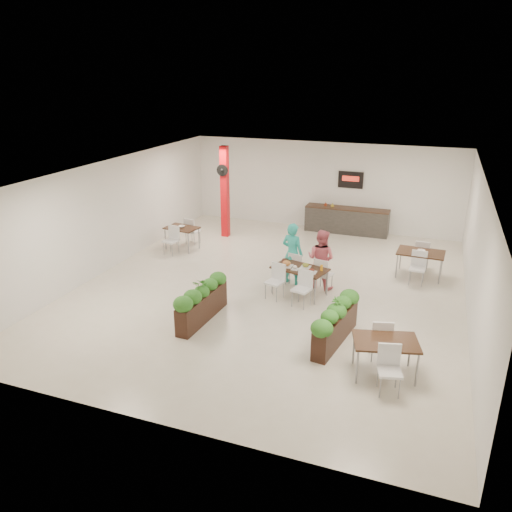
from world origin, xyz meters
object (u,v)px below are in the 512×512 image
at_px(red_column, 225,191).
at_px(planter_left, 202,300).
at_px(planter_right, 336,321).
at_px(diner_man, 292,254).
at_px(diner_woman, 321,259).
at_px(side_table_a, 182,231).
at_px(main_table, 299,272).
at_px(side_table_b, 421,256).
at_px(service_counter, 347,220).
at_px(side_table_c, 385,346).

bearing_deg(red_column, planter_left, -71.41).
distance_m(planter_left, planter_right, 3.18).
distance_m(diner_man, diner_woman, 0.80).
height_order(planter_left, side_table_a, planter_left).
bearing_deg(side_table_a, main_table, -16.14).
bearing_deg(main_table, side_table_b, 39.15).
distance_m(red_column, planter_left, 6.58).
relative_size(service_counter, diner_man, 1.72).
relative_size(service_counter, planter_left, 1.46).
distance_m(main_table, side_table_a, 5.08).
distance_m(diner_woman, side_table_b, 3.05).
bearing_deg(side_table_c, service_counter, 90.23).
bearing_deg(side_table_a, diner_man, -10.66).
height_order(diner_man, side_table_a, diner_man).
xyz_separation_m(diner_man, side_table_c, (2.95, -3.71, -0.24)).
xyz_separation_m(diner_man, side_table_b, (3.31, 1.72, -0.23)).
bearing_deg(diner_woman, diner_man, 14.51).
height_order(red_column, side_table_a, red_column).
xyz_separation_m(main_table, diner_woman, (0.41, 0.65, 0.18)).
relative_size(red_column, planter_left, 1.56).
height_order(side_table_a, side_table_b, same).
relative_size(planter_left, side_table_c, 1.23).
xyz_separation_m(planter_left, planter_right, (3.18, 0.05, -0.01)).
bearing_deg(red_column, side_table_a, -113.77).
height_order(service_counter, planter_right, service_counter).
relative_size(service_counter, side_table_a, 1.80).
bearing_deg(planter_left, diner_man, 64.47).
height_order(red_column, side_table_b, red_column).
distance_m(red_column, diner_man, 4.81).
distance_m(diner_man, side_table_c, 4.75).
bearing_deg(planter_left, service_counter, 76.43).
height_order(main_table, planter_left, planter_left).
height_order(planter_right, side_table_c, planter_right).
height_order(service_counter, main_table, service_counter).
height_order(main_table, planter_right, planter_right).
bearing_deg(side_table_a, planter_left, -47.98).
bearing_deg(planter_right, side_table_b, 71.71).
xyz_separation_m(side_table_b, side_table_c, (-0.36, -5.44, -0.01)).
bearing_deg(service_counter, side_table_b, -51.27).
bearing_deg(side_table_b, main_table, -137.70).
xyz_separation_m(diner_woman, side_table_b, (2.51, 1.72, -0.18)).
distance_m(service_counter, planter_left, 8.24).
relative_size(side_table_b, side_table_c, 0.98).
relative_size(diner_man, side_table_c, 1.04).
bearing_deg(diner_woman, red_column, -23.25).
bearing_deg(diner_man, service_counter, -81.75).
bearing_deg(red_column, diner_man, -43.68).
bearing_deg(side_table_a, red_column, 74.98).
xyz_separation_m(main_table, side_table_c, (2.56, -3.06, -0.01)).
bearing_deg(service_counter, planter_right, -81.12).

